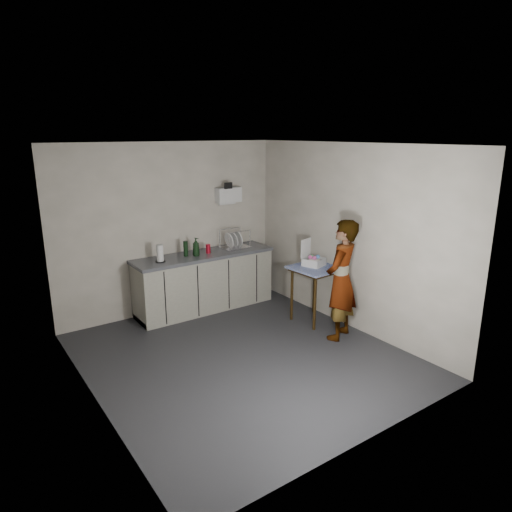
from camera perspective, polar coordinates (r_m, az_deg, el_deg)
ground at (r=5.88m, az=-1.65°, el=-12.43°), size 4.00×4.00×0.00m
wall_back at (r=7.11m, az=-10.61°, el=3.37°), size 3.60×0.02×2.60m
wall_right at (r=6.53m, az=11.51°, el=2.27°), size 0.02×4.00×2.60m
wall_left at (r=4.71m, az=-20.29°, el=-3.44°), size 0.02×4.00×2.60m
ceiling at (r=5.21m, az=-1.87°, el=13.73°), size 3.60×4.00×0.01m
kitchen_counter at (r=7.26m, az=-6.44°, el=-3.37°), size 2.24×0.62×0.91m
wall_shelf at (r=7.43m, az=-3.48°, el=7.61°), size 0.42×0.18×0.37m
side_table at (r=6.72m, az=7.42°, el=-2.25°), size 0.68×0.68×0.83m
standing_man at (r=6.20m, az=10.60°, el=-2.97°), size 0.71×0.61×1.64m
soap_bottle at (r=6.96m, az=-7.52°, el=1.13°), size 0.14×0.14×0.28m
soda_can at (r=7.12m, az=-6.00°, el=0.92°), size 0.07×0.07×0.14m
dark_bottle at (r=6.97m, az=-8.78°, el=0.91°), size 0.07×0.07×0.23m
paper_towel at (r=6.73m, az=-11.91°, el=0.27°), size 0.14×0.14×0.25m
dish_rack at (r=7.40m, az=-2.71°, el=1.54°), size 0.44×0.33×0.31m
bakery_box at (r=6.74m, az=7.13°, el=-0.47°), size 0.35×0.36×0.38m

